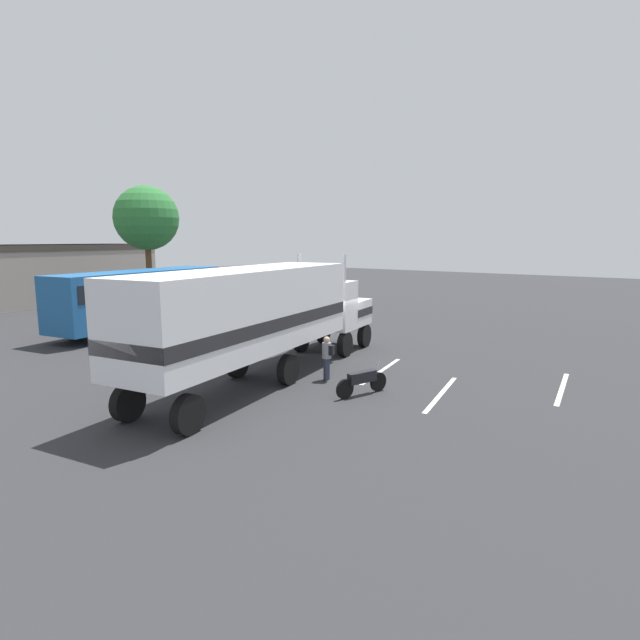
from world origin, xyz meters
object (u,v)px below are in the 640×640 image
(semi_truck, at_px, (263,312))
(person_bystander, at_px, (327,356))
(motorcycle, at_px, (362,381))
(parked_bus, at_px, (142,294))
(tree_center, at_px, (147,219))

(semi_truck, height_order, person_bystander, semi_truck)
(motorcycle, bearing_deg, semi_truck, 98.27)
(person_bystander, relative_size, parked_bus, 0.14)
(motorcycle, bearing_deg, person_bystander, 67.65)
(person_bystander, bearing_deg, motorcycle, -112.35)
(motorcycle, relative_size, tree_center, 0.22)
(tree_center, bearing_deg, person_bystander, -111.01)
(tree_center, bearing_deg, motorcycle, -111.12)
(semi_truck, xyz_separation_m, parked_bus, (3.88, 12.78, -0.46))
(person_bystander, relative_size, tree_center, 0.18)
(motorcycle, bearing_deg, parked_bus, 78.76)
(person_bystander, height_order, parked_bus, parked_bus)
(parked_bus, height_order, motorcycle, parked_bus)
(motorcycle, bearing_deg, tree_center, 68.88)
(semi_truck, height_order, tree_center, tree_center)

